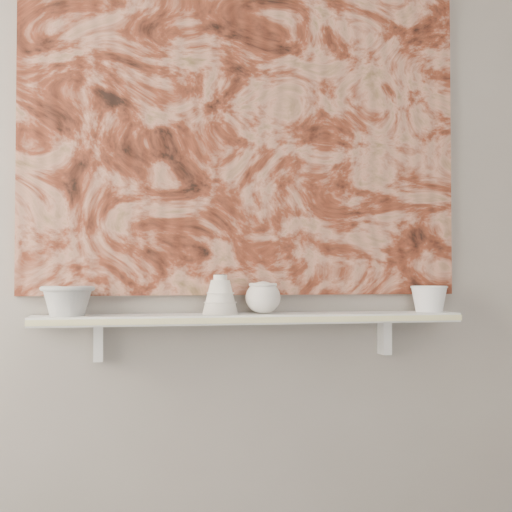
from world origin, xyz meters
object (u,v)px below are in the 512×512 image
object	(u,v)px
shelf	(251,318)
bell_vessel	(220,294)
painting	(247,134)
cup_cream	(263,298)
bowl_white	(429,299)
bowl_grey	(67,300)

from	to	relation	value
shelf	bell_vessel	distance (m)	0.13
painting	cup_cream	world-z (taller)	painting
shelf	bowl_white	size ratio (longest dim) A/B	11.02
shelf	bowl_white	xyz separation A→B (m)	(0.63, 0.00, 0.06)
painting	bowl_white	size ratio (longest dim) A/B	11.80
bell_vessel	bowl_white	size ratio (longest dim) A/B	1.02
painting	cup_cream	distance (m)	0.56
bell_vessel	shelf	bearing A→B (deg)	0.00
shelf	bowl_white	world-z (taller)	bowl_white
painting	bowl_white	xyz separation A→B (m)	(0.63, -0.08, -0.56)
painting	bowl_white	distance (m)	0.85
bowl_white	bowl_grey	bearing A→B (deg)	180.00
bell_vessel	bowl_white	xyz separation A→B (m)	(0.73, 0.00, -0.02)
painting	bell_vessel	size ratio (longest dim) A/B	11.63
painting	bowl_grey	xyz separation A→B (m)	(-0.58, -0.08, -0.56)
painting	bowl_grey	distance (m)	0.81
shelf	bowl_grey	distance (m)	0.59
bowl_grey	bowl_white	world-z (taller)	bowl_grey
shelf	bell_vessel	world-z (taller)	bell_vessel
bowl_grey	bowl_white	bearing A→B (deg)	0.00
shelf	cup_cream	size ratio (longest dim) A/B	12.10
shelf	cup_cream	world-z (taller)	cup_cream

